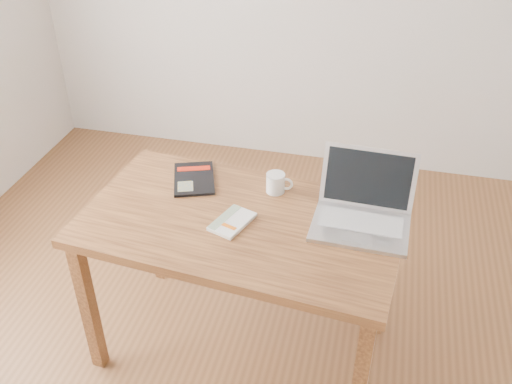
% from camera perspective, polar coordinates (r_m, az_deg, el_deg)
% --- Properties ---
extents(room, '(4.04, 4.04, 2.70)m').
position_cam_1_polar(room, '(1.79, -0.98, 8.74)').
color(room, brown).
rests_on(room, ground).
extents(desk, '(1.34, 0.85, 0.75)m').
position_cam_1_polar(desk, '(2.34, -1.54, -4.47)').
color(desk, brown).
rests_on(desk, ground).
extents(white_guidebook, '(0.17, 0.22, 0.02)m').
position_cam_1_polar(white_guidebook, '(2.26, -2.40, -2.99)').
color(white_guidebook, silver).
rests_on(white_guidebook, desk).
extents(black_guidebook, '(0.25, 0.30, 0.01)m').
position_cam_1_polar(black_guidebook, '(2.53, -6.22, 1.34)').
color(black_guidebook, black).
rests_on(black_guidebook, desk).
extents(laptop, '(0.39, 0.35, 0.26)m').
position_cam_1_polar(laptop, '(2.28, 10.65, -1.76)').
color(laptop, silver).
rests_on(laptop, desk).
extents(coffee_mug, '(0.12, 0.08, 0.09)m').
position_cam_1_polar(coffee_mug, '(2.42, 2.03, 0.95)').
color(coffee_mug, white).
rests_on(coffee_mug, desk).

